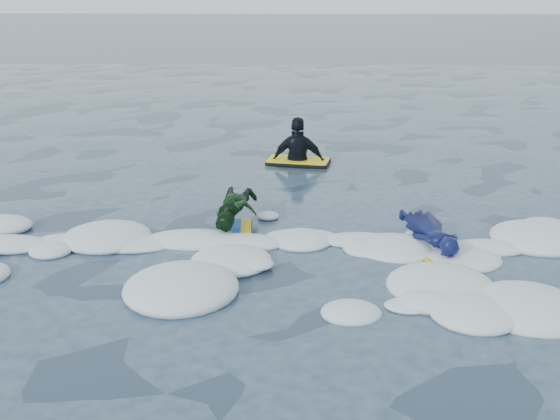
{
  "coord_description": "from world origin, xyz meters",
  "views": [
    {
      "loc": [
        1.12,
        -7.08,
        3.35
      ],
      "look_at": [
        0.85,
        1.6,
        0.44
      ],
      "focal_mm": 45.0,
      "sensor_mm": 36.0,
      "label": 1
    }
  ],
  "objects": [
    {
      "name": "prone_woman_unit",
      "position": [
        2.81,
        1.43,
        0.19
      ],
      "size": [
        0.81,
        1.54,
        0.37
      ],
      "rotation": [
        0.0,
        0.0,
        1.8
      ],
      "color": "black",
      "rests_on": "ground"
    },
    {
      "name": "foam_band",
      "position": [
        0.0,
        1.03,
        0.0
      ],
      "size": [
        12.0,
        3.1,
        0.3
      ],
      "primitive_type": null,
      "color": "white",
      "rests_on": "ground"
    },
    {
      "name": "prone_child_unit",
      "position": [
        0.23,
        2.09,
        0.25
      ],
      "size": [
        0.77,
        1.31,
        0.49
      ],
      "rotation": [
        0.0,
        0.0,
        1.63
      ],
      "color": "black",
      "rests_on": "ground"
    },
    {
      "name": "waiting_rider_unit",
      "position": [
        1.07,
        5.66,
        0.02
      ],
      "size": [
        1.25,
        0.83,
        1.73
      ],
      "rotation": [
        0.0,
        0.0,
        -0.18
      ],
      "color": "black",
      "rests_on": "ground"
    },
    {
      "name": "ground",
      "position": [
        0.0,
        0.0,
        0.0
      ],
      "size": [
        120.0,
        120.0,
        0.0
      ],
      "primitive_type": "plane",
      "color": "#1D3246",
      "rests_on": "ground"
    }
  ]
}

